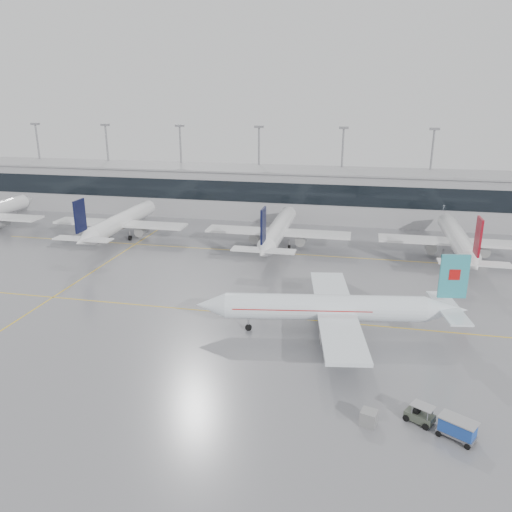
% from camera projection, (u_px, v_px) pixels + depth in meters
% --- Properties ---
extents(ground, '(320.00, 320.00, 0.00)m').
position_uv_depth(ground, '(239.00, 314.00, 72.14)').
color(ground, gray).
rests_on(ground, ground).
extents(taxi_line_main, '(120.00, 0.25, 0.01)m').
position_uv_depth(taxi_line_main, '(239.00, 314.00, 72.14)').
color(taxi_line_main, yellow).
rests_on(taxi_line_main, ground).
extents(taxi_line_north, '(120.00, 0.25, 0.01)m').
position_uv_depth(taxi_line_north, '(274.00, 253.00, 100.08)').
color(taxi_line_north, yellow).
rests_on(taxi_line_north, ground).
extents(taxi_line_cross, '(0.25, 60.00, 0.01)m').
position_uv_depth(taxi_line_cross, '(101.00, 267.00, 92.00)').
color(taxi_line_cross, yellow).
rests_on(taxi_line_cross, ground).
extents(terminal, '(180.00, 15.00, 12.00)m').
position_uv_depth(terminal, '(296.00, 194.00, 128.05)').
color(terminal, '#959598').
rests_on(terminal, ground).
extents(terminal_glass, '(180.00, 0.20, 5.00)m').
position_uv_depth(terminal_glass, '(292.00, 194.00, 120.55)').
color(terminal_glass, black).
rests_on(terminal_glass, ground).
extents(terminal_roof, '(182.00, 16.00, 0.40)m').
position_uv_depth(terminal_roof, '(297.00, 170.00, 126.14)').
color(terminal_roof, gray).
rests_on(terminal_roof, ground).
extents(light_masts, '(156.40, 1.00, 22.60)m').
position_uv_depth(light_masts, '(300.00, 162.00, 131.38)').
color(light_masts, gray).
rests_on(light_masts, ground).
extents(air_canada_jet, '(35.67, 28.58, 11.12)m').
position_uv_depth(air_canada_jet, '(334.00, 308.00, 65.38)').
color(air_canada_jet, white).
rests_on(air_canada_jet, ground).
extents(parked_jet_b, '(29.64, 36.96, 11.72)m').
position_uv_depth(parked_jet_b, '(120.00, 222.00, 109.25)').
color(parked_jet_b, white).
rests_on(parked_jet_b, ground).
extents(parked_jet_c, '(29.64, 36.96, 11.72)m').
position_uv_depth(parked_jet_c, '(278.00, 230.00, 102.38)').
color(parked_jet_c, white).
rests_on(parked_jet_c, ground).
extents(parked_jet_d, '(29.64, 36.96, 11.72)m').
position_uv_depth(parked_jet_d, '(458.00, 240.00, 95.51)').
color(parked_jet_d, white).
rests_on(parked_jet_d, ground).
extents(baggage_tug, '(3.86, 2.77, 1.93)m').
position_uv_depth(baggage_tug, '(419.00, 416.00, 48.01)').
color(baggage_tug, '#41483B').
rests_on(baggage_tug, ground).
extents(baggage_cart, '(3.74, 3.21, 2.04)m').
position_uv_depth(baggage_cart, '(457.00, 427.00, 45.54)').
color(baggage_cart, gray).
rests_on(baggage_cart, ground).
extents(gse_unit, '(1.83, 1.75, 1.50)m').
position_uv_depth(gse_unit, '(369.00, 418.00, 47.59)').
color(gse_unit, gray).
rests_on(gse_unit, ground).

